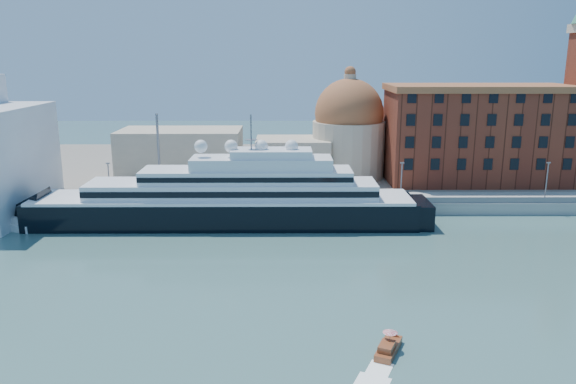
{
  "coord_description": "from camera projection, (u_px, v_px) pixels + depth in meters",
  "views": [
    {
      "loc": [
        5.94,
        -81.35,
        32.0
      ],
      "look_at": [
        6.59,
        18.0,
        7.7
      ],
      "focal_mm": 35.0,
      "sensor_mm": 36.0,
      "label": 1
    }
  ],
  "objects": [
    {
      "name": "ground",
      "position": [
        246.0,
        268.0,
        86.58
      ],
      "size": [
        400.0,
        400.0,
        0.0
      ],
      "primitive_type": "plane",
      "color": "#3A6463",
      "rests_on": "ground"
    },
    {
      "name": "service_barge",
      "position": [
        11.0,
        224.0,
        106.45
      ],
      "size": [
        12.44,
        7.7,
        2.66
      ],
      "rotation": [
        0.0,
        0.0,
        -0.35
      ],
      "color": "white",
      "rests_on": "ground"
    },
    {
      "name": "warehouse",
      "position": [
        477.0,
        133.0,
        134.15
      ],
      "size": [
        43.0,
        19.0,
        23.25
      ],
      "color": "maroon",
      "rests_on": "land"
    },
    {
      "name": "church",
      "position": [
        286.0,
        142.0,
        140.09
      ],
      "size": [
        66.0,
        18.0,
        25.5
      ],
      "color": "beige",
      "rests_on": "land"
    },
    {
      "name": "superyacht",
      "position": [
        211.0,
        203.0,
        107.85
      ],
      "size": [
        83.32,
        11.55,
        24.9
      ],
      "color": "black",
      "rests_on": "ground"
    },
    {
      "name": "quay_fence",
      "position": [
        255.0,
        201.0,
        114.5
      ],
      "size": [
        180.0,
        0.1,
        1.2
      ],
      "primitive_type": "cube",
      "color": "slate",
      "rests_on": "quay"
    },
    {
      "name": "quay",
      "position": [
        257.0,
        204.0,
        119.31
      ],
      "size": [
        180.0,
        10.0,
        2.5
      ],
      "primitive_type": "cube",
      "color": "gray",
      "rests_on": "ground"
    },
    {
      "name": "land",
      "position": [
        263.0,
        167.0,
        159.2
      ],
      "size": [
        260.0,
        72.0,
        2.0
      ],
      "primitive_type": "cube",
      "color": "slate",
      "rests_on": "ground"
    },
    {
      "name": "lamp_posts",
      "position": [
        194.0,
        166.0,
        115.51
      ],
      "size": [
        120.8,
        2.4,
        18.0
      ],
      "color": "slate",
      "rests_on": "quay"
    },
    {
      "name": "water_taxi",
      "position": [
        388.0,
        347.0,
        61.84
      ],
      "size": [
        3.99,
        5.85,
        2.65
      ],
      "rotation": [
        0.0,
        0.0,
        -0.42
      ],
      "color": "brown",
      "rests_on": "ground"
    }
  ]
}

